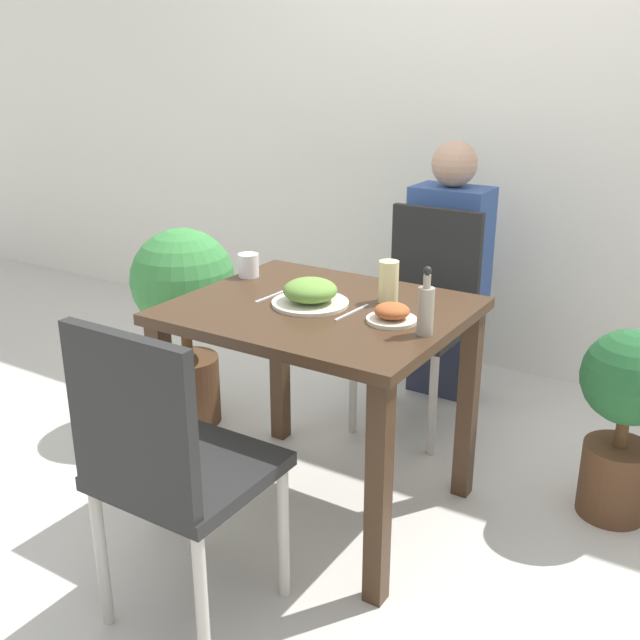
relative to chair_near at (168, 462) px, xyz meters
name	(u,v)px	position (x,y,z in m)	size (l,w,h in m)	color
ground_plane	(320,503)	(0.02, 0.72, -0.52)	(16.00, 16.00, 0.00)	beige
wall_back	(497,103)	(0.02, 2.28, 0.78)	(8.00, 0.05, 2.60)	white
dining_table	(320,342)	(0.02, 0.72, 0.10)	(0.91, 0.77, 0.75)	#3D2819
chair_near	(168,462)	(0.00, 0.00, 0.00)	(0.42, 0.42, 0.92)	black
chair_far	(422,305)	(0.03, 1.51, 0.00)	(0.42, 0.42, 0.92)	black
food_plate	(310,293)	(-0.02, 0.71, 0.26)	(0.25, 0.25, 0.09)	beige
side_plate	(392,314)	(0.28, 0.71, 0.25)	(0.16, 0.16, 0.06)	beige
drink_cup	(248,265)	(-0.38, 0.86, 0.27)	(0.08, 0.08, 0.09)	white
juice_glass	(389,282)	(0.19, 0.87, 0.29)	(0.07, 0.07, 0.14)	beige
sauce_bottle	(426,308)	(0.41, 0.66, 0.31)	(0.05, 0.05, 0.21)	gray
fork_utensil	(271,296)	(-0.17, 0.71, 0.23)	(0.02, 0.16, 0.00)	silver
spoon_utensil	(352,312)	(0.14, 0.71, 0.23)	(0.02, 0.18, 0.00)	silver
potted_plant_left	(184,303)	(-0.80, 0.97, 0.02)	(0.43, 0.43, 0.86)	#51331E
potted_plant_right	(625,410)	(0.91, 1.21, -0.12)	(0.32, 0.32, 0.68)	#51331E
person_figure	(448,272)	(0.00, 1.85, 0.06)	(0.34, 0.22, 1.17)	#2D3347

